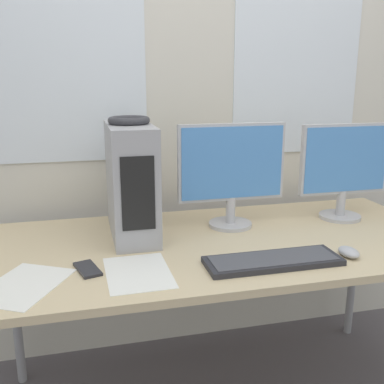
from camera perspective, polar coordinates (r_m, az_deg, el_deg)
wall_back at (r=2.23m, az=-0.37°, el=13.72°), size 8.00×0.07×2.70m
desk at (r=1.82m, az=3.90°, el=-7.55°), size 1.87×0.87×0.75m
pc_tower at (r=1.83m, az=-7.75°, el=1.48°), size 0.17×0.45×0.45m
headphones at (r=1.79m, az=-8.01°, el=9.01°), size 0.16×0.16×0.03m
monitor_main at (r=1.90m, az=5.04°, el=2.75°), size 0.46×0.19×0.45m
monitor_right_near at (r=2.12m, az=18.75°, el=2.98°), size 0.42×0.19×0.43m
keyboard at (r=1.60m, az=10.25°, el=-8.58°), size 0.48×0.16×0.02m
mouse at (r=1.73m, az=19.28°, el=-7.20°), size 0.06×0.10×0.03m
cell_phone at (r=1.57m, az=-13.13°, el=-9.50°), size 0.10×0.15×0.01m
paper_sheet_left at (r=1.52m, az=-6.86°, el=-10.10°), size 0.22×0.30×0.00m
paper_sheet_front at (r=1.52m, az=-20.63°, el=-11.01°), size 0.33×0.36×0.00m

